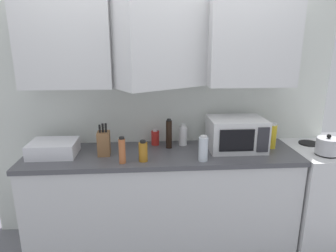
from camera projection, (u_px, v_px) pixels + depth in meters
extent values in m
cube|color=silver|center=(160.00, 99.00, 2.77)|extent=(3.20, 0.06, 2.60)
cube|color=silver|center=(66.00, 41.00, 2.40)|extent=(0.73, 0.33, 0.75)
cube|color=silver|center=(161.00, 41.00, 2.41)|extent=(0.80, 0.66, 0.75)
cube|color=silver|center=(251.00, 41.00, 2.50)|extent=(0.73, 0.33, 0.75)
cube|color=silver|center=(162.00, 201.00, 2.69)|extent=(2.30, 0.60, 0.86)
cube|color=#4C4C51|center=(162.00, 154.00, 2.57)|extent=(2.33, 0.63, 0.04)
cube|color=silver|center=(328.00, 194.00, 2.77)|extent=(0.76, 0.64, 0.90)
cylinder|color=black|center=(326.00, 154.00, 2.50)|extent=(0.18, 0.18, 0.01)
cylinder|color=black|center=(309.00, 143.00, 2.77)|extent=(0.18, 0.18, 0.01)
cylinder|color=#B2B2B7|center=(328.00, 146.00, 2.48)|extent=(0.19, 0.19, 0.13)
sphere|color=black|center=(329.00, 136.00, 2.46)|extent=(0.04, 0.04, 0.04)
cube|color=silver|center=(236.00, 134.00, 2.61)|extent=(0.48, 0.36, 0.28)
cube|color=black|center=(237.00, 141.00, 2.43)|extent=(0.29, 0.01, 0.18)
cube|color=#2D2D33|center=(263.00, 140.00, 2.44)|extent=(0.10, 0.01, 0.21)
cube|color=silver|center=(54.00, 148.00, 2.48)|extent=(0.38, 0.30, 0.12)
cube|color=brown|center=(104.00, 143.00, 2.48)|extent=(0.10, 0.12, 0.20)
cylinder|color=black|center=(100.00, 129.00, 2.43)|extent=(0.02, 0.02, 0.06)
cylinder|color=black|center=(103.00, 128.00, 2.43)|extent=(0.02, 0.02, 0.07)
cylinder|color=black|center=(106.00, 128.00, 2.43)|extent=(0.02, 0.02, 0.08)
cylinder|color=red|center=(155.00, 138.00, 2.74)|extent=(0.07, 0.07, 0.13)
cylinder|color=silver|center=(155.00, 130.00, 2.72)|extent=(0.04, 0.04, 0.02)
cylinder|color=gold|center=(272.00, 137.00, 2.64)|extent=(0.07, 0.07, 0.21)
cylinder|color=silver|center=(274.00, 124.00, 2.61)|extent=(0.05, 0.05, 0.02)
cylinder|color=silver|center=(203.00, 149.00, 2.36)|extent=(0.08, 0.08, 0.19)
cylinder|color=silver|center=(204.00, 137.00, 2.33)|extent=(0.05, 0.05, 0.02)
cylinder|color=#AD701E|center=(143.00, 152.00, 2.35)|extent=(0.07, 0.07, 0.15)
cylinder|color=black|center=(143.00, 142.00, 2.33)|extent=(0.05, 0.05, 0.02)
cylinder|color=black|center=(169.00, 134.00, 2.64)|extent=(0.05, 0.05, 0.25)
cylinder|color=black|center=(169.00, 120.00, 2.60)|extent=(0.04, 0.04, 0.02)
cylinder|color=white|center=(183.00, 136.00, 2.72)|extent=(0.08, 0.08, 0.17)
cylinder|color=silver|center=(183.00, 126.00, 2.70)|extent=(0.04, 0.04, 0.03)
cylinder|color=#BC6638|center=(122.00, 151.00, 2.31)|extent=(0.05, 0.05, 0.20)
cylinder|color=black|center=(122.00, 138.00, 2.28)|extent=(0.04, 0.04, 0.02)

